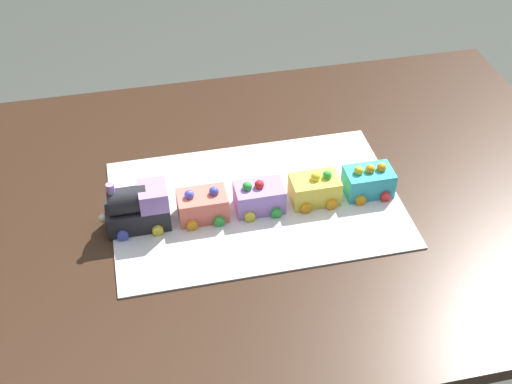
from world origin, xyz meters
TOP-DOWN VIEW (x-y plane):
  - dining_table at (0.00, 0.00)m, footprint 1.40×1.00m
  - cake_board at (-0.05, -0.01)m, footprint 0.60×0.40m
  - cake_locomotive at (-0.29, -0.03)m, footprint 0.14×0.08m
  - cake_car_caboose_coral at (-0.16, -0.03)m, footprint 0.10×0.08m
  - cake_car_gondola_lavender at (-0.05, -0.03)m, footprint 0.10×0.08m
  - cake_car_flatbed_lemon at (0.07, -0.03)m, footprint 0.10×0.08m
  - cake_car_hopper_turquoise at (0.19, -0.03)m, footprint 0.10×0.08m

SIDE VIEW (x-z plane):
  - dining_table at x=0.00m, z-range 0.26..1.00m
  - cake_board at x=-0.05m, z-range 0.74..0.74m
  - cake_car_caboose_coral at x=-0.16m, z-range 0.74..0.81m
  - cake_car_gondola_lavender at x=-0.05m, z-range 0.74..0.81m
  - cake_car_flatbed_lemon at x=0.07m, z-range 0.74..0.81m
  - cake_car_hopper_turquoise at x=0.19m, z-range 0.74..0.81m
  - cake_locomotive at x=-0.29m, z-range 0.73..0.85m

